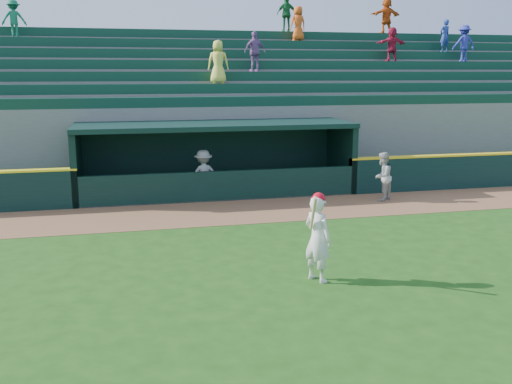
{
  "coord_description": "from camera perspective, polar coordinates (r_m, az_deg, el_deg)",
  "views": [
    {
      "loc": [
        -3.09,
        -11.57,
        4.14
      ],
      "look_at": [
        0.0,
        1.6,
        1.3
      ],
      "focal_mm": 40.0,
      "sensor_mm": 36.0,
      "label": 1
    }
  ],
  "objects": [
    {
      "name": "warning_track",
      "position": [
        17.26,
        -2.5,
        -2.01
      ],
      "size": [
        40.0,
        3.0,
        0.01
      ],
      "primitive_type": "cube",
      "color": "brown",
      "rests_on": "ground"
    },
    {
      "name": "ground",
      "position": [
        12.67,
        1.66,
        -7.22
      ],
      "size": [
        120.0,
        120.0,
        0.0
      ],
      "primitive_type": "plane",
      "color": "#1F4A12",
      "rests_on": "ground"
    },
    {
      "name": "stands",
      "position": [
        24.39,
        -5.95,
        7.73
      ],
      "size": [
        34.5,
        6.25,
        7.61
      ],
      "color": "slate",
      "rests_on": "ground"
    },
    {
      "name": "dugout",
      "position": [
        20.01,
        -4.2,
        3.84
      ],
      "size": [
        9.4,
        2.8,
        2.46
      ],
      "color": "slate",
      "rests_on": "ground"
    },
    {
      "name": "batter_at_plate",
      "position": [
        11.5,
        6.18,
        -4.49
      ],
      "size": [
        0.68,
        0.87,
        1.84
      ],
      "color": "silver",
      "rests_on": "ground"
    },
    {
      "name": "dugout_player_front",
      "position": [
        19.1,
        12.52,
        1.51
      ],
      "size": [
        0.99,
        0.97,
        1.6
      ],
      "primitive_type": "imported",
      "rotation": [
        0.0,
        0.0,
        3.85
      ],
      "color": "#ADADA8",
      "rests_on": "ground"
    },
    {
      "name": "dugout_player_inside",
      "position": [
        18.95,
        -5.27,
        1.74
      ],
      "size": [
        1.15,
        0.77,
        1.65
      ],
      "primitive_type": "imported",
      "rotation": [
        0.0,
        0.0,
        3.3
      ],
      "color": "#9A9A95",
      "rests_on": "ground"
    }
  ]
}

